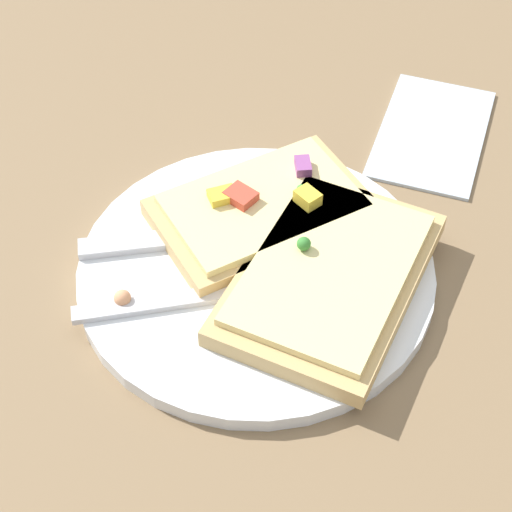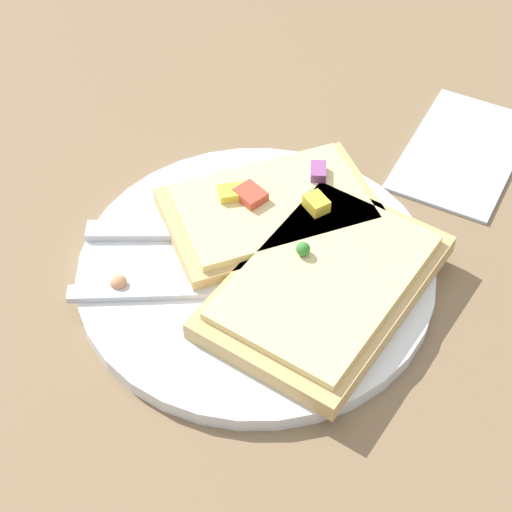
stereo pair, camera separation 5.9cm
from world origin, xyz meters
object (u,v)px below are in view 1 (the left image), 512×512
Objects in this scene: pizza_slice_corner at (262,209)px; napkin at (432,132)px; fork at (255,289)px; knife at (194,237)px; plate at (256,271)px; pizza_slice_main at (328,278)px.

napkin is (-0.15, 0.10, -0.02)m from pizza_slice_corner.
knife is at bearing 121.43° from fork.
plate is 0.05m from pizza_slice_main.
knife is 0.10m from pizza_slice_main.
pizza_slice_corner is at bearing -120.50° from pizza_slice_main.
pizza_slice_corner is at bearing -166.83° from plate.
napkin is (-0.19, 0.14, -0.01)m from knife.
plate is 1.78× the size of napkin.
plate is at bearing 77.35° from fork.
napkin is (-0.20, 0.04, -0.02)m from pizza_slice_main.
pizza_slice_corner is (-0.04, -0.01, 0.02)m from plate.
knife is (-0.03, -0.06, 0.00)m from fork.
fork is 1.12× the size of pizza_slice_main.
fork is at bearing 17.18° from plate.
plate is 0.05m from pizza_slice_corner.
pizza_slice_corner reaches higher than fork.
knife reaches higher than napkin.
pizza_slice_main is 0.08m from pizza_slice_corner.
pizza_slice_main reaches higher than plate.
pizza_slice_main is at bearing -6.47° from fork.
pizza_slice_main reaches higher than napkin.
fork is 0.05m from pizza_slice_main.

